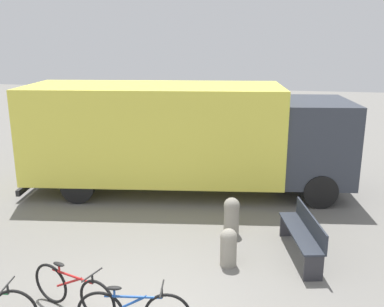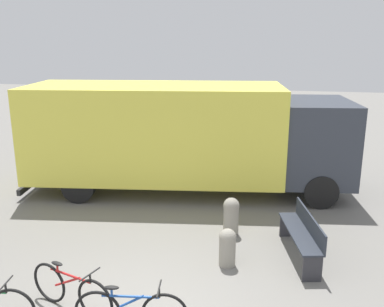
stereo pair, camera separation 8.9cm
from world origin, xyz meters
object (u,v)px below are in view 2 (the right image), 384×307
at_px(delivery_truck, 183,133).
at_px(bollard_far_bench, 231,215).
at_px(bollard_near_bench, 227,246).
at_px(park_bench, 303,232).
at_px(bicycle_middle, 71,290).

distance_m(delivery_truck, bollard_far_bench, 3.25).
bearing_deg(bollard_far_bench, delivery_truck, 122.06).
height_order(bollard_near_bench, bollard_far_bench, bollard_far_bench).
bearing_deg(park_bench, bollard_near_bench, 101.13).
distance_m(bicycle_middle, bollard_near_bench, 2.87).
xyz_separation_m(delivery_truck, bicycle_middle, (-0.51, -5.74, -1.25)).
xyz_separation_m(delivery_truck, bollard_near_bench, (1.69, -3.89, -1.22)).
relative_size(delivery_truck, park_bench, 4.66).
bearing_deg(bicycle_middle, park_bench, 52.44).
distance_m(park_bench, bicycle_middle, 4.35).
xyz_separation_m(park_bench, bollard_far_bench, (-1.46, 0.71, -0.06)).
xyz_separation_m(bicycle_middle, bollard_near_bench, (2.20, 1.85, 0.03)).
xyz_separation_m(bicycle_middle, bollard_far_bench, (2.12, 3.17, 0.09)).
distance_m(bicycle_middle, bollard_far_bench, 3.81).
relative_size(park_bench, bicycle_middle, 1.21).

